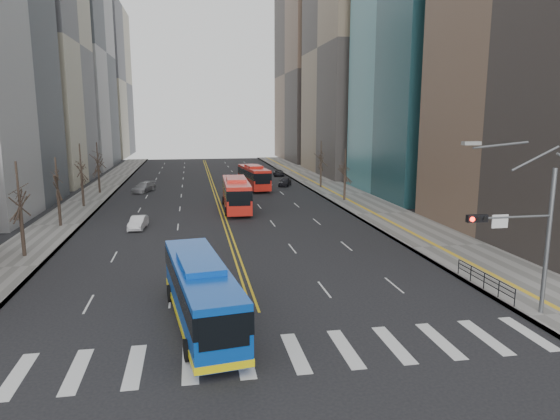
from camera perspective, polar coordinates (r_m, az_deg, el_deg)
name	(u,v)px	position (r m, az deg, el deg)	size (l,w,h in m)	color
ground	(270,355)	(23.44, -1.16, -16.22)	(220.00, 220.00, 0.00)	black
sidewalk_right	(344,194)	(69.67, 7.31, 1.81)	(7.00, 130.00, 0.15)	slate
sidewalk_left	(86,201)	(67.82, -21.28, 0.93)	(5.00, 130.00, 0.15)	slate
crosswalk	(270,355)	(23.44, -1.16, -16.21)	(26.70, 4.00, 0.01)	silver
centerline	(213,188)	(76.48, -7.61, 2.52)	(0.55, 100.00, 0.01)	gold
office_towers	(207,37)	(90.24, -8.33, 18.96)	(83.00, 134.00, 58.00)	#9A9B9D
signal_mast	(525,229)	(28.91, 26.18, -1.93)	(5.37, 0.37, 9.39)	slate
pedestrian_railing	(484,278)	(33.37, 22.31, -7.22)	(0.06, 6.06, 1.02)	black
street_trees	(154,171)	(55.66, -14.18, 4.37)	(35.20, 47.20, 7.60)	#2C211B
blue_bus	(201,291)	(26.19, -9.01, -9.11)	(4.08, 12.04, 3.44)	#0B40A5
red_bus_near	(236,192)	(57.80, -5.03, 2.05)	(3.21, 11.82, 3.71)	red
red_bus_far	(254,176)	(74.83, -3.02, 3.94)	(3.74, 11.37, 3.54)	red
car_white	(138,222)	(49.78, -15.90, -1.38)	(1.31, 3.75, 1.23)	silver
car_dark_mid	(285,182)	(77.96, 0.57, 3.25)	(1.54, 3.83, 1.30)	black
car_silver	(144,187)	(74.14, -15.30, 2.53)	(1.97, 4.84, 1.41)	gray
car_dark_far	(279,173)	(91.44, -0.16, 4.26)	(1.82, 3.94, 1.10)	black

